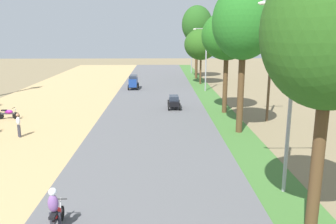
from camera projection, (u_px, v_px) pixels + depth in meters
parked_motorbike_seventh at (8, 113)px, 27.54m from camera, size 1.80×0.54×0.94m
pedestrian_on_shoulder at (18, 124)px, 22.71m from camera, size 0.42×0.43×1.62m
median_tree_nearest at (331, 32)px, 10.48m from camera, size 4.23×4.23×9.27m
median_tree_second at (244, 23)px, 22.44m from camera, size 4.16×4.16×9.93m
median_tree_third at (227, 36)px, 28.54m from camera, size 4.22×4.22×8.53m
median_tree_fourth at (201, 44)px, 45.48m from camera, size 4.44×4.44×7.30m
median_tree_fifth at (197, 25)px, 50.60m from camera, size 4.46×4.46×10.65m
streetlamp_near at (292, 86)px, 14.06m from camera, size 3.16×0.20×8.08m
streetlamp_mid at (206, 55)px, 40.11m from camera, size 3.16×0.20×7.36m
streetlamp_far at (192, 47)px, 58.16m from camera, size 3.16×0.20×7.74m
utility_pole_near at (270, 67)px, 26.31m from camera, size 1.80×0.20×8.11m
car_sedan_black at (174, 101)px, 31.29m from camera, size 1.10×2.26×1.19m
car_van_blue at (133, 81)px, 42.06m from camera, size 1.19×2.41×1.67m
motorbike_ahead_second at (55, 211)px, 11.86m from camera, size 0.54×1.80×1.66m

